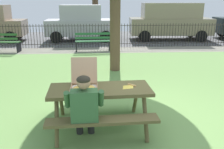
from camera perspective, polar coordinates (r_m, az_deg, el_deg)
The scene contains 12 objects.
ground at distance 6.77m, azimuth 4.06°, elevation -2.91°, with size 28.00×11.67×0.02m, color #709950.
cobblestone_walkway at distance 11.71m, azimuth 0.79°, elevation 5.64°, with size 28.00×1.40×0.01m, color gray.
street_asphalt at distance 15.47m, azimuth -0.29°, elevation 8.39°, with size 28.00×6.26×0.01m, color #515154.
picnic_table_foreground at distance 4.47m, azimuth -2.74°, elevation -5.22°, with size 1.87×1.56×0.79m.
pizza_box_open at distance 4.41m, azimuth -6.41°, elevation -1.92°, with size 0.47×0.54×0.51m.
pizza_slice_on_table at distance 4.48m, azimuth 3.89°, elevation -2.72°, with size 0.28×0.29×0.02m.
adult_at_table at distance 3.98m, azimuth -6.34°, elevation -7.26°, with size 0.62×0.60×1.19m.
iron_fence_streetside at distance 12.30m, azimuth 0.55°, elevation 8.96°, with size 19.17×0.03×1.15m.
park_bench_left at distance 12.22m, azimuth -24.01°, elevation 6.67°, with size 1.63×0.60×0.85m.
park_bench_center at distance 11.46m, azimuth -4.37°, elevation 7.48°, with size 1.62×0.55×0.85m.
parked_car_left at distance 14.45m, azimuth -7.10°, elevation 11.72°, with size 3.95×1.93×1.98m.
parked_car_center at distance 15.04m, azimuth 13.18°, elevation 11.94°, with size 4.68×2.12×2.08m.
Camera 1 is at (-0.87, -4.48, 2.28)m, focal length 39.88 mm.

